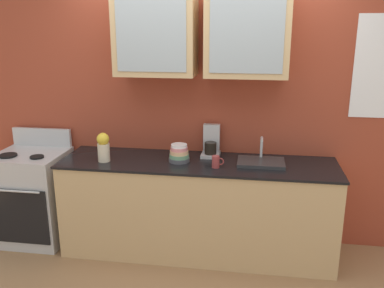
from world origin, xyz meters
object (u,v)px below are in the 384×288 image
at_px(sink_faucet, 261,162).
at_px(coffee_maker, 211,144).
at_px(vase, 103,147).
at_px(bowl_stack, 179,154).
at_px(cup_near_sink, 216,162).
at_px(stove_range, 34,196).

height_order(sink_faucet, coffee_maker, coffee_maker).
xyz_separation_m(vase, coffee_maker, (0.93, 0.32, -0.03)).
relative_size(bowl_stack, cup_near_sink, 1.79).
height_order(sink_faucet, cup_near_sink, sink_faucet).
bearing_deg(stove_range, bowl_stack, -0.48).
relative_size(bowl_stack, vase, 0.71).
bearing_deg(coffee_maker, stove_range, -173.00).
bearing_deg(sink_faucet, bowl_stack, -176.78).
distance_m(stove_range, cup_near_sink, 1.87).
distance_m(sink_faucet, bowl_stack, 0.73).
bearing_deg(stove_range, coffee_maker, 7.00).
relative_size(sink_faucet, vase, 1.57).
bearing_deg(stove_range, vase, -7.67).
relative_size(cup_near_sink, coffee_maker, 0.36).
distance_m(stove_range, vase, 0.98).
xyz_separation_m(bowl_stack, coffee_maker, (0.26, 0.22, 0.03)).
bearing_deg(vase, cup_near_sink, -1.21).
distance_m(stove_range, sink_faucet, 2.23).
relative_size(stove_range, sink_faucet, 2.60).
xyz_separation_m(stove_range, cup_near_sink, (1.80, -0.13, 0.49)).
height_order(bowl_stack, cup_near_sink, bowl_stack).
bearing_deg(sink_faucet, cup_near_sink, -157.75).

